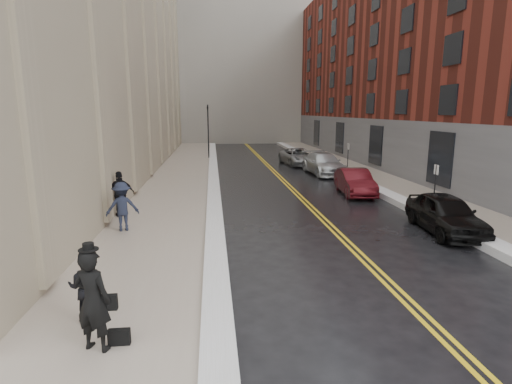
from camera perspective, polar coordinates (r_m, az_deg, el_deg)
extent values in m
plane|color=black|center=(10.37, 7.10, -15.12)|extent=(160.00, 160.00, 0.00)
cube|color=gray|center=(25.52, -11.24, 1.02)|extent=(4.00, 64.00, 0.15)
cube|color=gray|center=(27.78, 17.71, 1.54)|extent=(3.00, 64.00, 0.15)
cube|color=gold|center=(25.84, 4.15, 1.19)|extent=(0.12, 64.00, 0.01)
cube|color=gold|center=(25.88, 4.67, 1.20)|extent=(0.12, 64.00, 0.01)
cube|color=white|center=(25.40, -6.07, 1.26)|extent=(0.70, 60.80, 0.26)
cube|color=white|center=(27.08, 14.14, 1.66)|extent=(0.85, 60.80, 0.30)
cube|color=maroon|center=(37.84, 26.49, 17.01)|extent=(14.00, 50.00, 18.00)
cube|color=slate|center=(78.68, 6.40, 24.23)|extent=(22.00, 18.00, 44.00)
cylinder|color=black|center=(39.06, -6.84, 8.48)|extent=(0.12, 0.12, 5.20)
imported|color=black|center=(39.00, -6.91, 11.41)|extent=(0.18, 0.15, 0.90)
cylinder|color=black|center=(20.10, 24.15, 0.39)|extent=(0.06, 0.06, 2.20)
cube|color=white|center=(19.96, 24.36, 2.92)|extent=(0.02, 0.35, 0.45)
cylinder|color=black|center=(30.92, 12.98, 4.68)|extent=(0.06, 0.06, 2.20)
cube|color=white|center=(30.83, 13.06, 6.34)|extent=(0.02, 0.35, 0.45)
imported|color=black|center=(17.04, 25.43, -2.79)|extent=(2.19, 4.55, 1.50)
imported|color=#480C12|center=(23.07, 13.93, 1.42)|extent=(1.92, 4.46, 1.43)
imported|color=#B4B8BD|center=(30.07, 9.64, 4.02)|extent=(2.55, 5.52, 1.56)
imported|color=#929599|center=(34.96, 6.10, 5.04)|extent=(2.99, 5.41, 1.43)
imported|color=black|center=(8.32, -22.26, -14.16)|extent=(0.85, 0.71, 2.00)
imported|color=black|center=(9.49, -23.06, -12.31)|extent=(0.79, 0.63, 1.60)
imported|color=#1B2032|center=(15.90, -18.57, -1.98)|extent=(1.35, 0.99, 1.87)
imported|color=black|center=(18.09, -18.79, -0.26)|extent=(1.24, 0.79, 1.96)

